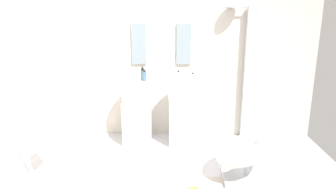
{
  "coord_description": "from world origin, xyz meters",
  "views": [
    {
      "loc": [
        0.3,
        -3.04,
        1.88
      ],
      "look_at": [
        0.15,
        0.55,
        0.95
      ],
      "focal_mm": 31.67,
      "sensor_mm": 36.0,
      "label": 1
    }
  ],
  "objects": [
    {
      "name": "soap_bottle_black",
      "position": [
        -0.27,
        1.36,
        1.07
      ],
      "size": [
        0.04,
        0.04,
        0.19
      ],
      "color": "black",
      "rests_on": "pedestal_sink_left"
    },
    {
      "name": "soap_bottle_green",
      "position": [
        -0.24,
        1.28,
        1.05
      ],
      "size": [
        0.06,
        0.06,
        0.16
      ],
      "color": "#59996B",
      "rests_on": "pedestal_sink_left"
    },
    {
      "name": "soap_bottle_white",
      "position": [
        0.48,
        1.18,
        1.04
      ],
      "size": [
        0.05,
        0.05,
        0.14
      ],
      "color": "white",
      "rests_on": "pedestal_sink_right"
    },
    {
      "name": "lounge_chair",
      "position": [
        1.1,
        0.2,
        0.35
      ],
      "size": [
        1.02,
        1.02,
        0.65
      ],
      "color": "#B7BABF",
      "rests_on": "ground_plane"
    },
    {
      "name": "soap_bottle_clear",
      "position": [
        0.27,
        1.14,
        1.06
      ],
      "size": [
        0.05,
        0.05,
        0.17
      ],
      "color": "silver",
      "rests_on": "pedestal_sink_right"
    },
    {
      "name": "pedestal_sink_right",
      "position": [
        0.35,
        1.22,
        0.51
      ],
      "size": [
        0.45,
        0.45,
        1.08
      ],
      "color": "white",
      "rests_on": "ground_plane"
    },
    {
      "name": "pedestal_sink_left",
      "position": [
        -0.35,
        1.22,
        0.51
      ],
      "size": [
        0.45,
        0.45,
        1.08
      ],
      "color": "white",
      "rests_on": "ground_plane"
    },
    {
      "name": "ground_plane",
      "position": [
        0.0,
        0.0,
        -0.02
      ],
      "size": [
        4.8,
        3.6,
        0.04
      ],
      "primitive_type": "cube",
      "color": "silver"
    },
    {
      "name": "soap_bottle_blue",
      "position": [
        -0.22,
        1.21,
        1.05
      ],
      "size": [
        0.06,
        0.06,
        0.16
      ],
      "color": "#4C72B7",
      "rests_on": "pedestal_sink_left"
    },
    {
      "name": "vanity_mirror_right",
      "position": [
        0.35,
        1.58,
        1.49
      ],
      "size": [
        0.22,
        0.03,
        0.62
      ],
      "primitive_type": "cube",
      "color": "#8C9EA8"
    },
    {
      "name": "rear_partition",
      "position": [
        0.0,
        1.65,
        1.3
      ],
      "size": [
        4.8,
        0.1,
        2.6
      ],
      "primitive_type": "cube",
      "color": "beige",
      "rests_on": "ground_plane"
    },
    {
      "name": "vanity_mirror_left",
      "position": [
        -0.35,
        1.58,
        1.49
      ],
      "size": [
        0.22,
        0.03,
        0.62
      ],
      "primitive_type": "cube",
      "color": "#8C9EA8"
    },
    {
      "name": "shower_column",
      "position": [
        1.34,
        1.53,
        1.08
      ],
      "size": [
        0.49,
        0.24,
        2.05
      ],
      "color": "#B7BABF",
      "rests_on": "ground_plane"
    },
    {
      "name": "towel_rack",
      "position": [
        -1.37,
        0.17,
        0.63
      ],
      "size": [
        0.37,
        0.22,
        0.95
      ],
      "color": "#B7BABF",
      "rests_on": "ground_plane"
    }
  ]
}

